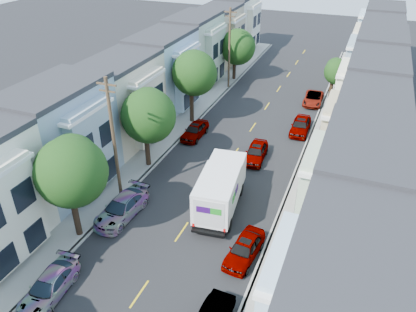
% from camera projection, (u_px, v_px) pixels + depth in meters
% --- Properties ---
extents(ground, '(160.00, 160.00, 0.00)m').
position_uv_depth(ground, '(182.00, 232.00, 29.13)').
color(ground, black).
rests_on(ground, ground).
extents(road_slab, '(12.00, 70.00, 0.02)m').
position_uv_depth(road_slab, '(244.00, 140.00, 41.09)').
color(road_slab, black).
rests_on(road_slab, ground).
extents(curb_left, '(0.30, 70.00, 0.15)m').
position_uv_depth(curb_left, '(190.00, 129.00, 42.99)').
color(curb_left, gray).
rests_on(curb_left, ground).
extents(curb_right, '(0.30, 70.00, 0.15)m').
position_uv_depth(curb_right, '(304.00, 150.00, 39.12)').
color(curb_right, gray).
rests_on(curb_right, ground).
extents(sidewalk_left, '(2.60, 70.00, 0.15)m').
position_uv_depth(sidewalk_left, '(179.00, 127.00, 43.41)').
color(sidewalk_left, gray).
rests_on(sidewalk_left, ground).
extents(sidewalk_right, '(2.60, 70.00, 0.15)m').
position_uv_depth(sidewalk_right, '(318.00, 153.00, 38.70)').
color(sidewalk_right, gray).
rests_on(sidewalk_right, ground).
extents(centerline, '(0.12, 70.00, 0.01)m').
position_uv_depth(centerline, '(244.00, 140.00, 41.09)').
color(centerline, gold).
rests_on(centerline, ground).
extents(townhouse_row_left, '(5.00, 70.00, 8.50)m').
position_uv_depth(townhouse_row_left, '(148.00, 122.00, 44.66)').
color(townhouse_row_left, tan).
rests_on(townhouse_row_left, ground).
extents(townhouse_row_right, '(5.00, 70.00, 8.50)m').
position_uv_depth(townhouse_row_right, '(359.00, 161.00, 37.53)').
color(townhouse_row_right, tan).
rests_on(townhouse_row_right, ground).
extents(tree_b, '(4.70, 4.70, 7.79)m').
position_uv_depth(tree_b, '(70.00, 172.00, 26.00)').
color(tree_b, black).
rests_on(tree_b, ground).
extents(tree_c, '(4.70, 4.70, 7.37)m').
position_uv_depth(tree_c, '(147.00, 116.00, 34.21)').
color(tree_c, black).
rests_on(tree_c, ground).
extents(tree_d, '(4.70, 4.70, 7.97)m').
position_uv_depth(tree_d, '(194.00, 73.00, 41.69)').
color(tree_d, black).
rests_on(tree_d, ground).
extents(tree_e, '(4.70, 4.70, 6.92)m').
position_uv_depth(tree_e, '(237.00, 47.00, 53.66)').
color(tree_e, black).
rests_on(tree_e, ground).
extents(tree_far_r, '(3.10, 3.10, 5.14)m').
position_uv_depth(tree_far_r, '(336.00, 72.00, 48.19)').
color(tree_far_r, black).
rests_on(tree_far_r, ground).
extents(utility_pole_near, '(1.60, 0.26, 10.00)m').
position_uv_depth(utility_pole_near, '(114.00, 141.00, 30.11)').
color(utility_pole_near, '#42301E').
rests_on(utility_pole_near, ground).
extents(utility_pole_far, '(1.60, 0.26, 10.00)m').
position_uv_depth(utility_pole_far, '(229.00, 49.00, 50.84)').
color(utility_pole_far, '#42301E').
rests_on(utility_pole_far, ground).
extents(fedex_truck, '(2.71, 7.04, 3.38)m').
position_uv_depth(fedex_truck, '(220.00, 188.00, 30.55)').
color(fedex_truck, white).
rests_on(fedex_truck, ground).
extents(lead_sedan, '(2.03, 4.65, 1.47)m').
position_uv_depth(lead_sedan, '(256.00, 152.00, 37.44)').
color(lead_sedan, black).
rests_on(lead_sedan, ground).
extents(parked_left_b, '(2.31, 4.66, 1.35)m').
position_uv_depth(parked_left_b, '(49.00, 287.00, 23.98)').
color(parked_left_b, black).
rests_on(parked_left_b, ground).
extents(parked_left_c, '(2.41, 5.20, 1.53)m').
position_uv_depth(parked_left_c, '(122.00, 208.00, 30.29)').
color(parked_left_c, '#93989E').
rests_on(parked_left_c, ground).
extents(parked_left_d, '(1.77, 4.52, 1.46)m').
position_uv_depth(parked_left_d, '(195.00, 130.00, 41.24)').
color(parked_left_d, maroon).
rests_on(parked_left_d, ground).
extents(parked_right_b, '(2.15, 4.60, 1.44)m').
position_uv_depth(parked_right_b, '(244.00, 249.00, 26.62)').
color(parked_right_b, white).
rests_on(parked_right_b, ground).
extents(parked_right_c, '(1.95, 4.81, 1.55)m').
position_uv_depth(parked_right_c, '(300.00, 126.00, 42.11)').
color(parked_right_c, black).
rests_on(parked_right_c, ground).
extents(parked_right_d, '(2.31, 4.69, 1.28)m').
position_uv_depth(parked_right_d, '(313.00, 99.00, 48.63)').
color(parked_right_d, '#070B35').
rests_on(parked_right_d, ground).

